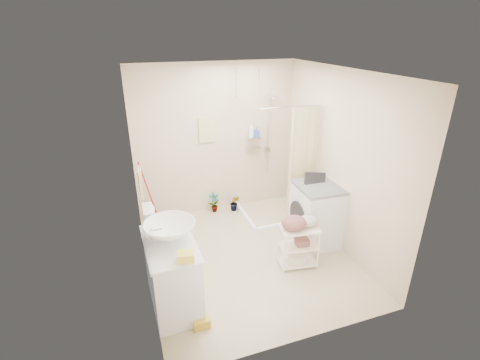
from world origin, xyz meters
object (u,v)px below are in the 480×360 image
(vanity, at_px, (172,274))
(toilet, at_px, (167,224))
(washing_machine, at_px, (318,214))
(laundry_rack, at_px, (299,243))

(vanity, xyz_separation_m, toilet, (0.12, 1.34, -0.10))
(vanity, relative_size, washing_machine, 1.03)
(toilet, height_order, laundry_rack, laundry_rack)
(vanity, bearing_deg, washing_machine, 13.28)
(toilet, bearing_deg, laundry_rack, -125.11)
(vanity, relative_size, laundry_rack, 1.39)
(toilet, distance_m, washing_machine, 2.30)
(laundry_rack, bearing_deg, vanity, -165.34)
(vanity, bearing_deg, toilet, 83.05)
(vanity, distance_m, toilet, 1.35)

